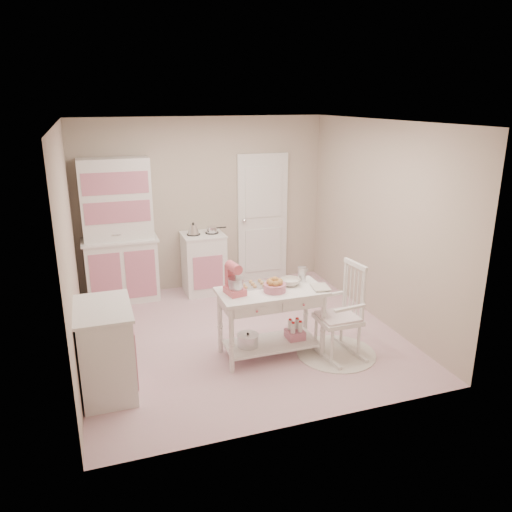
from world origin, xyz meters
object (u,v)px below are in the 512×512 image
at_px(rocking_chair, 338,310).
at_px(bread_basket, 275,288).
at_px(stand_mixer, 235,279).
at_px(work_table, 271,323).
at_px(stove, 204,263).
at_px(hutch, 119,232).
at_px(base_cabinet, 106,350).

height_order(rocking_chair, bread_basket, rocking_chair).
bearing_deg(stand_mixer, work_table, -12.83).
relative_size(work_table, stand_mixer, 3.53).
distance_m(stove, bread_basket, 2.29).
bearing_deg(work_table, rocking_chair, -18.38).
distance_m(stove, work_table, 2.21).
relative_size(hutch, base_cabinet, 2.26).
relative_size(stove, rocking_chair, 0.84).
bearing_deg(work_table, stand_mixer, 177.27).
bearing_deg(bread_basket, hutch, 123.11).
xyz_separation_m(base_cabinet, work_table, (1.82, 0.18, -0.06)).
relative_size(base_cabinet, stand_mixer, 2.71).
bearing_deg(rocking_chair, work_table, 154.99).
bearing_deg(base_cabinet, stand_mixer, 8.04).
height_order(hutch, bread_basket, hutch).
xyz_separation_m(hutch, rocking_chair, (2.20, -2.48, -0.49)).
xyz_separation_m(hutch, work_table, (1.48, -2.24, -0.64)).
bearing_deg(stove, stand_mixer, -93.82).
height_order(hutch, stand_mixer, hutch).
bearing_deg(rocking_chair, stove, 105.70).
height_order(base_cabinet, work_table, base_cabinet).
bearing_deg(bread_basket, base_cabinet, -176.04).
xyz_separation_m(base_cabinet, bread_basket, (1.84, 0.13, 0.39)).
bearing_deg(base_cabinet, hutch, 81.98).
bearing_deg(bread_basket, stove, 97.49).
bearing_deg(base_cabinet, stove, 56.97).
distance_m(work_table, stand_mixer, 0.71).
xyz_separation_m(work_table, bread_basket, (0.02, -0.05, 0.45)).
height_order(stove, stand_mixer, stand_mixer).
relative_size(rocking_chair, work_table, 0.92).
bearing_deg(stove, bread_basket, -82.51).
bearing_deg(rocking_chair, hutch, 124.90).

